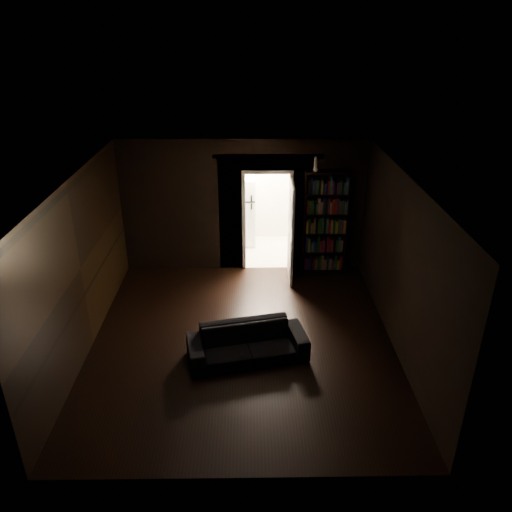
% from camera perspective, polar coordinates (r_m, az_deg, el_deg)
% --- Properties ---
extents(ground, '(5.50, 5.50, 0.00)m').
position_cam_1_polar(ground, '(8.50, -1.56, -9.75)').
color(ground, black).
rests_on(ground, ground).
extents(room_walls, '(5.02, 5.61, 2.84)m').
position_cam_1_polar(room_walls, '(8.64, -1.69, 3.58)').
color(room_walls, black).
rests_on(room_walls, ground).
extents(kitchen_alcove, '(2.20, 1.80, 2.60)m').
position_cam_1_polar(kitchen_alcove, '(11.43, 1.09, 6.67)').
color(kitchen_alcove, beige).
rests_on(kitchen_alcove, ground).
extents(sofa, '(2.00, 1.18, 0.72)m').
position_cam_1_polar(sofa, '(7.95, -1.00, -9.39)').
color(sofa, black).
rests_on(sofa, ground).
extents(bookshelf, '(0.95, 0.65, 2.20)m').
position_cam_1_polar(bookshelf, '(10.38, 7.83, 3.77)').
color(bookshelf, black).
rests_on(bookshelf, ground).
extents(refrigerator, '(0.86, 0.82, 1.65)m').
position_cam_1_polar(refrigerator, '(11.78, -1.90, 5.26)').
color(refrigerator, white).
rests_on(refrigerator, ground).
extents(door, '(0.06, 0.85, 2.05)m').
position_cam_1_polar(door, '(10.06, 4.02, 2.77)').
color(door, silver).
rests_on(door, ground).
extents(figurine, '(0.12, 0.12, 0.29)m').
position_cam_1_polar(figurine, '(9.94, 6.82, 10.44)').
color(figurine, white).
rests_on(figurine, bookshelf).
extents(bottles, '(0.65, 0.25, 0.26)m').
position_cam_1_polar(bottles, '(11.44, -2.41, 9.67)').
color(bottles, black).
rests_on(bottles, refrigerator).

